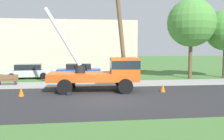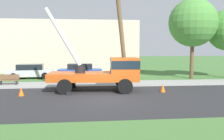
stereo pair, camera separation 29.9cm
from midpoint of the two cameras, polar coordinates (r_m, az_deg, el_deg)
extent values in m
plane|color=#477538|center=(26.64, -4.21, -1.40)|extent=(120.00, 120.00, 0.00)
cube|color=#2B2B2D|center=(14.81, -1.68, -6.68)|extent=(80.00, 8.86, 0.01)
cube|color=#9E9E99|center=(20.56, -3.28, -3.21)|extent=(80.00, 2.88, 0.10)
cube|color=#C65119|center=(17.44, -7.89, -1.53)|extent=(4.45, 2.67, 0.55)
cube|color=#C65119|center=(17.42, 2.31, 0.24)|extent=(2.05, 2.52, 1.60)
cube|color=#19232D|center=(17.40, 2.31, 1.40)|extent=(2.07, 2.54, 0.56)
cylinder|color=black|center=(17.38, -7.84, 0.19)|extent=(0.70, 0.70, 0.50)
cylinder|color=silver|center=(18.12, -11.85, 7.60)|extent=(2.81, 1.82, 4.26)
cube|color=black|center=(16.20, -10.35, -5.39)|extent=(0.32, 0.32, 0.20)
cube|color=black|center=(19.04, -9.33, -3.79)|extent=(0.32, 0.32, 0.20)
cylinder|color=black|center=(16.36, 2.58, -3.78)|extent=(1.00, 0.30, 1.00)
cylinder|color=black|center=(18.72, 1.79, -2.64)|extent=(1.00, 0.30, 1.00)
cylinder|color=black|center=(16.42, -11.35, -3.85)|extent=(1.00, 0.30, 1.00)
cylinder|color=black|center=(18.77, -10.37, -2.70)|extent=(1.00, 0.30, 1.00)
cylinder|color=brown|center=(18.86, 1.59, 9.15)|extent=(1.67, 2.34, 8.79)
cone|color=orange|center=(17.42, 11.14, -4.06)|extent=(0.36, 0.36, 0.56)
cone|color=orange|center=(16.66, -20.70, -4.72)|extent=(0.36, 0.36, 0.56)
cube|color=#B7B7BF|center=(25.85, -18.97, -0.65)|extent=(4.54, 2.16, 0.65)
cube|color=black|center=(25.80, -19.01, 0.68)|extent=(2.59, 1.86, 0.55)
cylinder|color=black|center=(24.85, -15.87, -1.32)|extent=(0.64, 0.22, 0.64)
cylinder|color=black|center=(26.63, -15.62, -0.89)|extent=(0.64, 0.22, 0.64)
cylinder|color=black|center=(25.21, -22.47, -1.43)|extent=(0.64, 0.22, 0.64)
cylinder|color=black|center=(26.97, -21.79, -1.00)|extent=(0.64, 0.22, 0.64)
cube|color=#263F99|center=(25.60, -8.01, -0.47)|extent=(4.42, 1.84, 0.65)
cube|color=black|center=(25.55, -8.03, 0.87)|extent=(2.48, 1.68, 0.55)
cylinder|color=black|center=(24.74, -4.69, -1.17)|extent=(0.64, 0.22, 0.64)
cylinder|color=black|center=(26.53, -4.83, -0.74)|extent=(0.64, 0.22, 0.64)
cylinder|color=black|center=(24.81, -11.41, -1.23)|extent=(0.64, 0.22, 0.64)
cylinder|color=black|center=(26.59, -11.09, -0.80)|extent=(0.64, 0.22, 0.64)
cube|color=brown|center=(21.30, -23.40, -2.25)|extent=(1.60, 0.44, 0.06)
cube|color=brown|center=(21.47, -23.28, -1.52)|extent=(1.60, 0.06, 0.40)
cube|color=#333338|center=(21.17, -21.82, -2.85)|extent=(0.10, 0.40, 0.45)
cylinder|color=brown|center=(25.45, 17.31, 3.82)|extent=(0.36, 0.36, 5.09)
sphere|color=#4C8C3D|center=(25.56, 17.49, 10.35)|extent=(4.65, 4.65, 4.65)
cube|color=beige|center=(33.01, -11.05, 5.35)|extent=(18.00, 6.00, 6.40)
camera|label=1|loc=(0.15, -90.49, -0.04)|focal=39.65mm
camera|label=2|loc=(0.15, 89.51, 0.04)|focal=39.65mm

